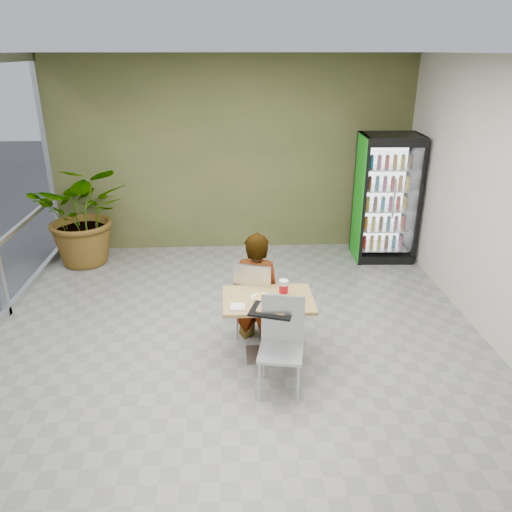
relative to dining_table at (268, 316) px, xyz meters
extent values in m
plane|color=gray|center=(-0.35, 0.00, -0.54)|extent=(7.00, 7.00, 0.00)
cube|color=#AD8D4A|center=(0.00, 0.00, 0.19)|extent=(0.98, 0.69, 0.04)
cylinder|color=silver|center=(0.00, 0.00, -0.18)|extent=(0.10, 0.10, 0.71)
cube|color=silver|center=(0.00, 0.00, -0.52)|extent=(0.49, 0.40, 0.04)
cube|color=silver|center=(-0.10, 0.53, -0.06)|extent=(0.55, 0.55, 0.03)
cube|color=silver|center=(-0.16, 0.33, 0.20)|extent=(0.43, 0.16, 0.53)
cylinder|color=silver|center=(0.13, 0.66, -0.30)|extent=(0.03, 0.03, 0.47)
cylinder|color=silver|center=(-0.23, 0.77, -0.30)|extent=(0.03, 0.03, 0.47)
cylinder|color=silver|center=(0.02, 0.30, -0.30)|extent=(0.03, 0.03, 0.47)
cylinder|color=silver|center=(-0.34, 0.41, -0.30)|extent=(0.03, 0.03, 0.47)
cube|color=silver|center=(0.08, -0.61, -0.07)|extent=(0.51, 0.51, 0.03)
cube|color=silver|center=(0.12, -0.41, 0.19)|extent=(0.43, 0.11, 0.52)
cylinder|color=silver|center=(-0.14, -0.76, -0.30)|extent=(0.02, 0.02, 0.47)
cylinder|color=silver|center=(0.23, -0.83, -0.30)|extent=(0.02, 0.02, 0.47)
cylinder|color=silver|center=(-0.07, -0.39, -0.30)|extent=(0.02, 0.02, 0.47)
cylinder|color=silver|center=(0.30, -0.46, -0.30)|extent=(0.02, 0.02, 0.47)
imported|color=black|center=(-0.10, 0.48, -0.02)|extent=(0.69, 0.55, 1.63)
cylinder|color=white|center=(-0.07, 0.01, 0.22)|extent=(0.23, 0.23, 0.01)
cylinder|color=white|center=(0.17, 0.07, 0.30)|extent=(0.09, 0.09, 0.17)
cylinder|color=red|center=(0.17, 0.07, 0.29)|extent=(0.10, 0.10, 0.09)
cylinder|color=white|center=(0.17, 0.07, 0.39)|extent=(0.10, 0.10, 0.01)
cube|color=white|center=(-0.33, -0.20, 0.22)|extent=(0.15, 0.15, 0.02)
cube|color=black|center=(0.02, -0.30, 0.23)|extent=(0.52, 0.44, 0.02)
cube|color=black|center=(2.13, 2.88, 0.48)|extent=(0.95, 0.75, 2.03)
cube|color=green|center=(1.67, 2.88, 0.48)|extent=(0.04, 0.70, 1.99)
cube|color=silver|center=(2.13, 2.53, 0.50)|extent=(0.73, 0.04, 1.63)
imported|color=#286127|center=(-2.71, 2.91, 0.29)|extent=(1.57, 1.38, 1.65)
camera|label=1|loc=(-0.39, -4.78, 2.70)|focal=35.00mm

